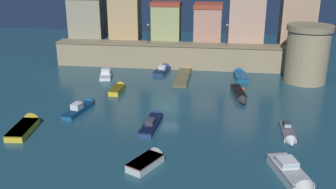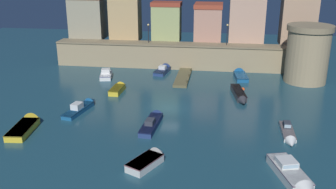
{
  "view_description": "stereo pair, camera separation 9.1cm",
  "coord_description": "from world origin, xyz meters",
  "px_view_note": "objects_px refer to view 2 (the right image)",
  "views": [
    {
      "loc": [
        6.0,
        -43.47,
        17.21
      ],
      "look_at": [
        0.0,
        -0.44,
        1.92
      ],
      "focal_mm": 41.21,
      "sensor_mm": 36.0,
      "label": 1
    },
    {
      "loc": [
        6.09,
        -43.46,
        17.21
      ],
      "look_at": [
        0.0,
        -0.44,
        1.92
      ],
      "focal_mm": 41.21,
      "sensor_mm": 36.0,
      "label": 2
    }
  ],
  "objects_px": {
    "moored_boat_4": "(118,88)",
    "moored_boat_8": "(27,125)",
    "moored_boat_7": "(82,107)",
    "moored_boat_10": "(164,69)",
    "fortress_tower": "(308,54)",
    "moored_boat_1": "(288,134)",
    "quay_lamp_0": "(148,30)",
    "moored_boat_5": "(106,74)",
    "moored_boat_0": "(240,75)",
    "mooring_buoy_0": "(243,90)",
    "moored_boat_9": "(150,160)",
    "moored_boat_3": "(153,121)",
    "moored_boat_2": "(240,95)",
    "quay_lamp_1": "(227,31)",
    "moored_boat_6": "(294,177)"
  },
  "relations": [
    {
      "from": "moored_boat_7",
      "to": "moored_boat_4",
      "type": "bearing_deg",
      "value": -8.52
    },
    {
      "from": "quay_lamp_0",
      "to": "moored_boat_10",
      "type": "xyz_separation_m",
      "value": [
        2.98,
        -2.69,
        -5.83
      ]
    },
    {
      "from": "fortress_tower",
      "to": "quay_lamp_1",
      "type": "height_order",
      "value": "fortress_tower"
    },
    {
      "from": "moored_boat_10",
      "to": "moored_boat_2",
      "type": "bearing_deg",
      "value": -124.64
    },
    {
      "from": "moored_boat_10",
      "to": "mooring_buoy_0",
      "type": "distance_m",
      "value": 14.47
    },
    {
      "from": "quay_lamp_1",
      "to": "mooring_buoy_0",
      "type": "bearing_deg",
      "value": -76.67
    },
    {
      "from": "moored_boat_4",
      "to": "moored_boat_7",
      "type": "bearing_deg",
      "value": 163.27
    },
    {
      "from": "moored_boat_4",
      "to": "moored_boat_1",
      "type": "bearing_deg",
      "value": -117.22
    },
    {
      "from": "quay_lamp_1",
      "to": "mooring_buoy_0",
      "type": "distance_m",
      "value": 12.31
    },
    {
      "from": "moored_boat_2",
      "to": "moored_boat_9",
      "type": "relative_size",
      "value": 1.51
    },
    {
      "from": "moored_boat_1",
      "to": "moored_boat_2",
      "type": "relative_size",
      "value": 0.81
    },
    {
      "from": "moored_boat_7",
      "to": "moored_boat_10",
      "type": "xyz_separation_m",
      "value": [
        7.25,
        17.99,
        -0.01
      ]
    },
    {
      "from": "moored_boat_10",
      "to": "moored_boat_3",
      "type": "bearing_deg",
      "value": -165.67
    },
    {
      "from": "moored_boat_2",
      "to": "moored_boat_5",
      "type": "relative_size",
      "value": 1.57
    },
    {
      "from": "fortress_tower",
      "to": "moored_boat_4",
      "type": "xyz_separation_m",
      "value": [
        -26.25,
        -8.09,
        -3.87
      ]
    },
    {
      "from": "moored_boat_0",
      "to": "moored_boat_6",
      "type": "xyz_separation_m",
      "value": [
        3.31,
        -29.78,
        0.14
      ]
    },
    {
      "from": "moored_boat_0",
      "to": "quay_lamp_0",
      "type": "bearing_deg",
      "value": 68.29
    },
    {
      "from": "quay_lamp_1",
      "to": "moored_boat_7",
      "type": "height_order",
      "value": "quay_lamp_1"
    },
    {
      "from": "quay_lamp_1",
      "to": "moored_boat_5",
      "type": "distance_m",
      "value": 20.39
    },
    {
      "from": "mooring_buoy_0",
      "to": "moored_boat_9",
      "type": "bearing_deg",
      "value": -112.27
    },
    {
      "from": "moored_boat_4",
      "to": "moored_boat_7",
      "type": "xyz_separation_m",
      "value": [
        -2.51,
        -7.37,
        -0.02
      ]
    },
    {
      "from": "moored_boat_0",
      "to": "moored_boat_2",
      "type": "distance_m",
      "value": 9.79
    },
    {
      "from": "fortress_tower",
      "to": "moored_boat_8",
      "type": "bearing_deg",
      "value": -146.72
    },
    {
      "from": "moored_boat_0",
      "to": "moored_boat_9",
      "type": "xyz_separation_m",
      "value": [
        -8.85,
        -28.36,
        0.06
      ]
    },
    {
      "from": "moored_boat_4",
      "to": "moored_boat_8",
      "type": "distance_m",
      "value": 14.92
    },
    {
      "from": "quay_lamp_1",
      "to": "moored_boat_3",
      "type": "relative_size",
      "value": 0.47
    },
    {
      "from": "fortress_tower",
      "to": "moored_boat_2",
      "type": "bearing_deg",
      "value": -138.64
    },
    {
      "from": "moored_boat_6",
      "to": "moored_boat_7",
      "type": "height_order",
      "value": "moored_boat_6"
    },
    {
      "from": "moored_boat_9",
      "to": "mooring_buoy_0",
      "type": "bearing_deg",
      "value": 4.36
    },
    {
      "from": "quay_lamp_0",
      "to": "fortress_tower",
      "type": "bearing_deg",
      "value": -12.03
    },
    {
      "from": "moored_boat_8",
      "to": "quay_lamp_0",
      "type": "bearing_deg",
      "value": -22.52
    },
    {
      "from": "mooring_buoy_0",
      "to": "moored_boat_0",
      "type": "bearing_deg",
      "value": 92.01
    },
    {
      "from": "moored_boat_3",
      "to": "moored_boat_9",
      "type": "relative_size",
      "value": 1.51
    },
    {
      "from": "moored_boat_0",
      "to": "moored_boat_7",
      "type": "height_order",
      "value": "moored_boat_7"
    },
    {
      "from": "moored_boat_3",
      "to": "moored_boat_4",
      "type": "distance_m",
      "value": 12.47
    },
    {
      "from": "moored_boat_0",
      "to": "moored_boat_7",
      "type": "xyz_separation_m",
      "value": [
        -19.35,
        -16.63,
        0.03
      ]
    },
    {
      "from": "quay_lamp_1",
      "to": "moored_boat_0",
      "type": "height_order",
      "value": "quay_lamp_1"
    },
    {
      "from": "moored_boat_1",
      "to": "mooring_buoy_0",
      "type": "distance_m",
      "value": 15.37
    },
    {
      "from": "moored_boat_5",
      "to": "moored_boat_0",
      "type": "bearing_deg",
      "value": -93.78
    },
    {
      "from": "moored_boat_7",
      "to": "mooring_buoy_0",
      "type": "bearing_deg",
      "value": -51.7
    },
    {
      "from": "quay_lamp_0",
      "to": "moored_boat_4",
      "type": "xyz_separation_m",
      "value": [
        -1.76,
        -13.31,
        -5.8
      ]
    },
    {
      "from": "moored_boat_2",
      "to": "mooring_buoy_0",
      "type": "xyz_separation_m",
      "value": [
        0.59,
        3.56,
        -0.41
      ]
    },
    {
      "from": "moored_boat_5",
      "to": "mooring_buoy_0",
      "type": "distance_m",
      "value": 20.94
    },
    {
      "from": "moored_boat_8",
      "to": "moored_boat_9",
      "type": "xyz_separation_m",
      "value": [
        14.51,
        -5.69,
        0.02
      ]
    },
    {
      "from": "quay_lamp_0",
      "to": "moored_boat_4",
      "type": "bearing_deg",
      "value": -97.52
    },
    {
      "from": "fortress_tower",
      "to": "moored_boat_1",
      "type": "height_order",
      "value": "fortress_tower"
    },
    {
      "from": "quay_lamp_0",
      "to": "moored_boat_0",
      "type": "xyz_separation_m",
      "value": [
        15.08,
        -4.06,
        -5.85
      ]
    },
    {
      "from": "quay_lamp_0",
      "to": "moored_boat_3",
      "type": "bearing_deg",
      "value": -78.16
    },
    {
      "from": "moored_boat_8",
      "to": "moored_boat_5",
      "type": "bearing_deg",
      "value": -13.67
    },
    {
      "from": "fortress_tower",
      "to": "moored_boat_8",
      "type": "relative_size",
      "value": 1.31
    }
  ]
}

